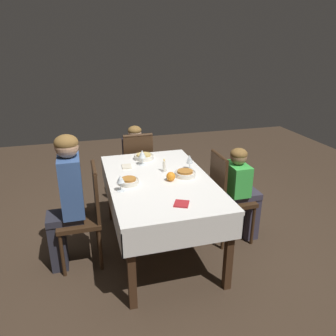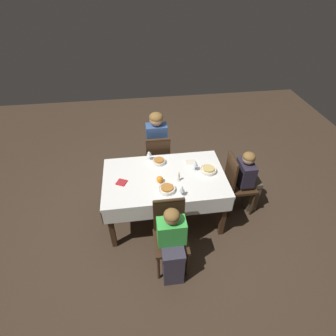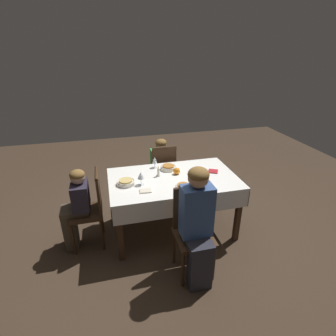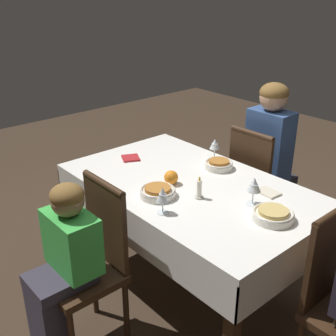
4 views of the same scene
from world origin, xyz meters
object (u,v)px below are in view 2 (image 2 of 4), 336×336
at_px(person_child_green, 172,244).
at_px(wine_glass_north, 149,154).
at_px(chair_north, 158,159).
at_px(candle_centerpiece, 179,177).
at_px(bowl_east, 208,170).
at_px(dining_table, 165,182).
at_px(chair_south, 170,233).
at_px(orange_fruit, 160,179).
at_px(napkin_spare_side, 122,182).
at_px(bowl_south, 167,189).
at_px(napkin_red_folded, 190,162).
at_px(wine_glass_east, 195,163).
at_px(person_child_dark, 248,179).
at_px(wine_glass_south, 182,189).
at_px(chair_east, 236,182).
at_px(person_adult_denim, 157,143).
at_px(bowl_north, 159,161).

distance_m(person_child_green, wine_glass_north, 1.26).
relative_size(chair_north, candle_centerpiece, 7.24).
bearing_deg(bowl_east, dining_table, -177.34).
height_order(dining_table, chair_south, chair_south).
bearing_deg(orange_fruit, napkin_spare_side, 174.16).
bearing_deg(bowl_south, wine_glass_north, 104.03).
xyz_separation_m(chair_south, napkin_red_folded, (0.40, 0.92, 0.24)).
bearing_deg(wine_glass_east, chair_north, 124.70).
relative_size(wine_glass_east, napkin_red_folded, 1.19).
distance_m(bowl_east, wine_glass_east, 0.19).
distance_m(person_child_green, wine_glass_east, 1.06).
distance_m(person_child_dark, napkin_spare_side, 1.69).
height_order(wine_glass_south, napkin_red_folded, wine_glass_south).
height_order(chair_east, bowl_south, chair_east).
bearing_deg(bowl_east, napkin_red_folded, 131.30).
height_order(orange_fruit, napkin_red_folded, orange_fruit).
distance_m(candle_centerpiece, napkin_red_folded, 0.40).
bearing_deg(person_adult_denim, wine_glass_east, 119.17).
relative_size(dining_table, napkin_spare_side, 10.08).
relative_size(bowl_south, napkin_spare_side, 1.32).
relative_size(chair_east, wine_glass_north, 6.53).
relative_size(chair_south, person_child_dark, 0.95).
distance_m(chair_north, chair_south, 1.36).
distance_m(dining_table, chair_south, 0.70).
bearing_deg(wine_glass_south, wine_glass_north, 113.79).
distance_m(chair_south, orange_fruit, 0.65).
height_order(wine_glass_east, wine_glass_south, wine_glass_east).
relative_size(person_child_green, napkin_red_folded, 7.43).
distance_m(orange_fruit, napkin_red_folded, 0.56).
height_order(dining_table, wine_glass_east, wine_glass_east).
relative_size(wine_glass_south, orange_fruit, 1.78).
distance_m(bowl_south, napkin_spare_side, 0.57).
distance_m(chair_south, bowl_east, 0.96).
bearing_deg(dining_table, person_child_green, -91.64).
relative_size(chair_south, person_child_green, 0.96).
height_order(chair_east, bowl_north, chair_east).
bearing_deg(napkin_spare_side, napkin_red_folded, 17.28).
bearing_deg(napkin_red_folded, bowl_south, -128.04).
bearing_deg(chair_east, person_adult_denim, 51.44).
bearing_deg(chair_south, bowl_north, 90.84).
relative_size(bowl_south, napkin_red_folded, 1.52).
xyz_separation_m(chair_south, person_adult_denim, (0.01, 1.50, 0.18)).
height_order(bowl_south, orange_fruit, orange_fruit).
bearing_deg(napkin_spare_side, dining_table, 4.56).
height_order(dining_table, wine_glass_north, wine_glass_north).
distance_m(bowl_east, orange_fruit, 0.65).
bearing_deg(dining_table, bowl_north, 97.60).
bearing_deg(napkin_spare_side, wine_glass_south, -23.73).
relative_size(orange_fruit, napkin_red_folded, 0.63).
relative_size(bowl_north, napkin_spare_side, 1.18).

